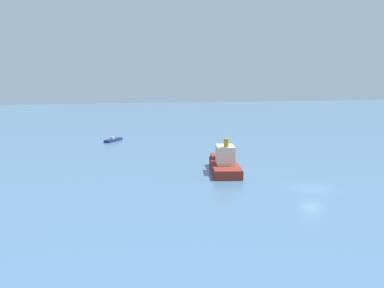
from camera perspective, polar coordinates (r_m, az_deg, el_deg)
ground_plane at (r=55.69m, az=15.27°, el=-5.62°), size 400.00×400.00×0.00m
tugboat at (r=63.50m, az=4.26°, el=-2.44°), size 6.20×11.92×5.06m
small_motorboat at (r=95.85m, az=-10.18°, el=0.51°), size 4.26×5.19×1.03m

